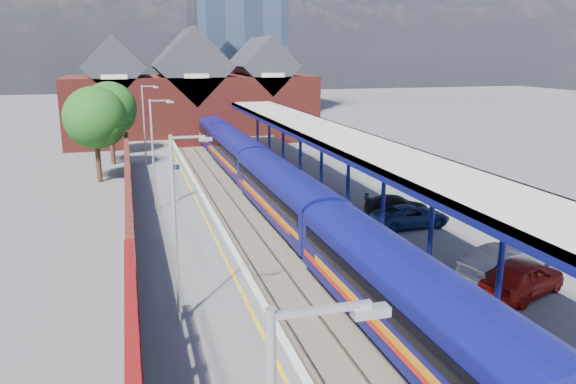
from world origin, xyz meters
The scene contains 22 objects.
ground centered at (0.00, 30.00, 0.00)m, with size 240.00×240.00×0.00m, color #5B5B5E.
ballast_bed centered at (0.00, 20.00, 0.03)m, with size 6.00×76.00×0.06m, color #473D33.
rails centered at (0.00, 20.00, 0.12)m, with size 4.51×76.00×0.14m.
left_platform centered at (-5.50, 20.00, 0.50)m, with size 5.00×76.00×1.00m, color #565659.
right_platform centered at (6.00, 20.00, 0.50)m, with size 6.00×76.00×1.00m, color #565659.
coping_left centered at (-3.15, 20.00, 1.02)m, with size 0.30×76.00×0.05m, color silver.
coping_right centered at (3.15, 20.00, 1.02)m, with size 0.30×76.00×0.05m, color silver.
yellow_line centered at (-3.75, 20.00, 1.01)m, with size 0.14×76.00×0.01m, color yellow.
train centered at (1.49, 28.34, 2.12)m, with size 2.93×65.92×3.45m.
canopy centered at (5.48, 21.95, 5.25)m, with size 4.50×52.00×4.48m.
lamp_post_b centered at (-6.36, 6.00, 4.99)m, with size 1.48×0.18×7.00m.
lamp_post_c centered at (-6.36, 22.00, 4.99)m, with size 1.48×0.18×7.00m.
lamp_post_d centered at (-6.36, 38.00, 4.99)m, with size 1.48×0.18×7.00m.
platform_sign centered at (-5.00, 24.00, 2.69)m, with size 0.55×0.08×2.50m.
brick_wall centered at (-8.10, 13.54, 2.45)m, with size 0.35×50.00×3.86m.
station_building centered at (0.00, 58.00, 5.45)m, with size 30.00×12.12×13.78m.
tree_near centered at (-10.35, 35.91, 5.35)m, with size 5.20×5.20×8.10m.
tree_far centered at (-9.35, 43.91, 5.35)m, with size 5.20×5.20×8.10m.
parked_car_red centered at (7.29, 4.52, 1.75)m, with size 1.77×4.39×1.49m, color #99130C.
parked_car_silver centered at (7.80, 6.09, 1.76)m, with size 1.62×4.63×1.53m, color #AAA9AE.
parked_car_dark centered at (7.82, 16.94, 1.57)m, with size 1.61×3.96×1.15m, color black.
parked_car_blue centered at (7.45, 14.34, 1.62)m, with size 2.07×4.49×1.25m, color navy.
Camera 1 is at (-7.87, -13.50, 10.72)m, focal length 35.00 mm.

